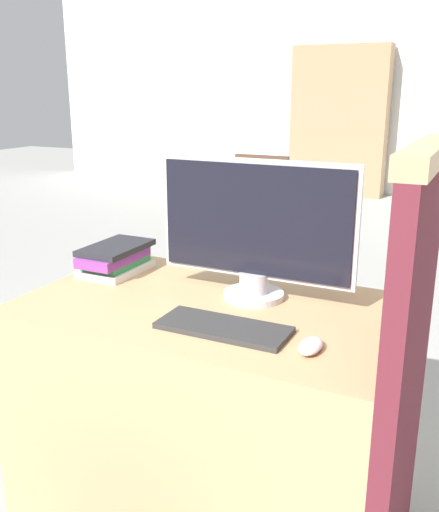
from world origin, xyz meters
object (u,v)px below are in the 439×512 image
object	(u,v)px
monitor	(255,229)
keyboard	(223,328)
mouse	(310,346)
book_stack	(115,259)
far_chair	(255,209)

from	to	relation	value
monitor	keyboard	world-z (taller)	monitor
mouse	keyboard	bearing A→B (deg)	175.22
monitor	mouse	xyz separation A→B (m)	(0.27, -0.29, -0.20)
monitor	book_stack	distance (m)	0.56
keyboard	mouse	bearing A→B (deg)	-4.78
mouse	far_chair	bearing A→B (deg)	115.04
mouse	monitor	bearing A→B (deg)	133.37
keyboard	far_chair	world-z (taller)	far_chair
keyboard	mouse	distance (m)	0.25
mouse	far_chair	world-z (taller)	far_chair
far_chair	monitor	bearing A→B (deg)	-92.25
monitor	mouse	size ratio (longest dim) A/B	6.02
monitor	mouse	bearing A→B (deg)	-46.63
book_stack	keyboard	bearing A→B (deg)	-27.24
monitor	far_chair	xyz separation A→B (m)	(-1.02, 2.48, -0.49)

